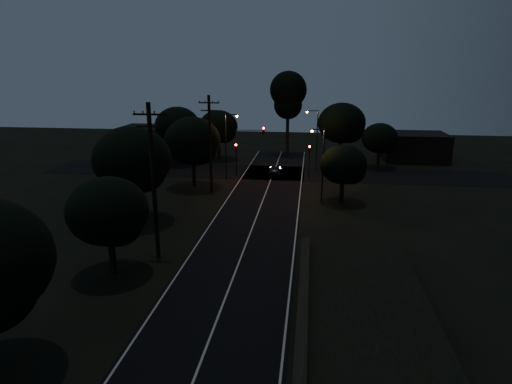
# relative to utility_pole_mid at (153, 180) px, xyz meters

# --- Properties ---
(road_surface) EXTENTS (60.00, 70.00, 0.03)m
(road_surface) POSITION_rel_utility_pole_mid_xyz_m (6.00, 16.12, -5.73)
(road_surface) COLOR black
(road_surface) RESTS_ON ground
(retaining_wall) EXTENTS (6.93, 26.00, 1.60)m
(retaining_wall) POSITION_rel_utility_pole_mid_xyz_m (13.74, -12.00, -5.12)
(retaining_wall) COLOR black
(retaining_wall) RESTS_ON ground
(utility_pole_mid) EXTENTS (2.20, 0.30, 11.00)m
(utility_pole_mid) POSITION_rel_utility_pole_mid_xyz_m (0.00, 0.00, 0.00)
(utility_pole_mid) COLOR black
(utility_pole_mid) RESTS_ON ground
(utility_pole_far) EXTENTS (2.20, 0.30, 10.50)m
(utility_pole_far) POSITION_rel_utility_pole_mid_xyz_m (0.00, 17.00, -0.25)
(utility_pole_far) COLOR black
(utility_pole_far) RESTS_ON ground
(tree_left_b) EXTENTS (5.17, 5.17, 6.57)m
(tree_left_b) POSITION_rel_utility_pole_mid_xyz_m (-1.82, -3.10, -1.48)
(tree_left_b) COLOR black
(tree_left_b) RESTS_ON ground
(tree_left_c) EXTENTS (6.69, 6.69, 8.45)m
(tree_left_c) POSITION_rel_utility_pole_mid_xyz_m (-4.26, 6.86, -0.28)
(tree_left_c) COLOR black
(tree_left_c) RESTS_ON ground
(tree_left_d) EXTENTS (6.31, 6.31, 8.00)m
(tree_left_d) POSITION_rel_utility_pole_mid_xyz_m (-2.28, 18.87, -0.55)
(tree_left_d) COLOR black
(tree_left_d) RESTS_ON ground
(tree_far_nw) EXTENTS (5.76, 5.76, 7.30)m
(tree_far_nw) POSITION_rel_utility_pole_mid_xyz_m (-2.80, 34.88, -1.01)
(tree_far_nw) COLOR black
(tree_far_nw) RESTS_ON ground
(tree_far_w) EXTENTS (6.33, 6.33, 8.07)m
(tree_far_w) POSITION_rel_utility_pole_mid_xyz_m (-7.78, 30.87, -0.49)
(tree_far_w) COLOR black
(tree_far_w) RESTS_ON ground
(tree_far_ne) EXTENTS (6.76, 6.76, 8.55)m
(tree_far_ne) POSITION_rel_utility_pole_mid_xyz_m (15.24, 34.86, -0.20)
(tree_far_ne) COLOR black
(tree_far_ne) RESTS_ON ground
(tree_far_e) EXTENTS (4.81, 4.81, 6.11)m
(tree_far_e) POSITION_rel_utility_pole_mid_xyz_m (20.17, 31.90, -1.79)
(tree_far_e) COLOR black
(tree_far_e) RESTS_ON ground
(tree_right_a) EXTENTS (4.67, 4.67, 5.93)m
(tree_right_a) POSITION_rel_utility_pole_mid_xyz_m (14.16, 14.91, -1.90)
(tree_right_a) COLOR black
(tree_right_a) RESTS_ON ground
(tall_pine) EXTENTS (5.67, 5.67, 12.88)m
(tall_pine) POSITION_rel_utility_pole_mid_xyz_m (7.00, 40.00, 3.53)
(tall_pine) COLOR black
(tall_pine) RESTS_ON ground
(building_left) EXTENTS (10.00, 8.00, 4.40)m
(building_left) POSITION_rel_utility_pole_mid_xyz_m (-14.00, 37.00, -3.54)
(building_left) COLOR black
(building_left) RESTS_ON ground
(building_right) EXTENTS (9.00, 7.00, 4.00)m
(building_right) POSITION_rel_utility_pole_mid_xyz_m (26.00, 38.00, -3.74)
(building_right) COLOR black
(building_right) RESTS_ON ground
(signal_left) EXTENTS (0.28, 0.35, 4.10)m
(signal_left) POSITION_rel_utility_pole_mid_xyz_m (1.40, 24.99, -2.90)
(signal_left) COLOR black
(signal_left) RESTS_ON ground
(signal_right) EXTENTS (0.28, 0.35, 4.10)m
(signal_right) POSITION_rel_utility_pole_mid_xyz_m (10.60, 24.99, -2.90)
(signal_right) COLOR black
(signal_right) RESTS_ON ground
(signal_mast) EXTENTS (3.70, 0.35, 6.25)m
(signal_mast) POSITION_rel_utility_pole_mid_xyz_m (3.09, 24.99, -1.40)
(signal_mast) COLOR black
(signal_mast) RESTS_ON ground
(streetlight_a) EXTENTS (1.66, 0.26, 8.00)m
(streetlight_a) POSITION_rel_utility_pole_mid_xyz_m (0.69, 23.00, -1.10)
(streetlight_a) COLOR black
(streetlight_a) RESTS_ON ground
(streetlight_b) EXTENTS (1.66, 0.26, 8.00)m
(streetlight_b) POSITION_rel_utility_pole_mid_xyz_m (11.31, 29.00, -1.10)
(streetlight_b) COLOR black
(streetlight_b) RESTS_ON ground
(streetlight_c) EXTENTS (1.46, 0.26, 7.50)m
(streetlight_c) POSITION_rel_utility_pole_mid_xyz_m (11.83, 15.00, -1.39)
(streetlight_c) COLOR black
(streetlight_c) RESTS_ON ground
(car) EXTENTS (1.58, 3.82, 1.30)m
(car) POSITION_rel_utility_pole_mid_xyz_m (6.27, 25.29, -5.09)
(car) COLOR black
(car) RESTS_ON ground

